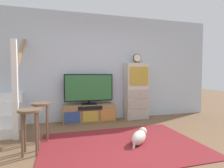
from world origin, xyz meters
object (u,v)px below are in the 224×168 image
(side_cabinet, at_px, (136,91))
(media_console, at_px, (89,113))
(television, at_px, (89,88))
(bar_stool_far, at_px, (42,112))
(bar_stool_near, at_px, (30,120))
(dog, at_px, (139,137))
(desk_clock, at_px, (137,58))

(side_cabinet, bearing_deg, media_console, -179.53)
(television, xyz_separation_m, side_cabinet, (1.25, -0.01, -0.10))
(side_cabinet, bearing_deg, bar_stool_far, -156.18)
(television, distance_m, bar_stool_near, 1.93)
(side_cabinet, relative_size, dog, 3.20)
(television, relative_size, desk_clock, 4.85)
(media_console, relative_size, bar_stool_far, 1.89)
(bar_stool_near, bearing_deg, media_console, 54.31)
(side_cabinet, height_order, dog, side_cabinet)
(desk_clock, xyz_separation_m, bar_stool_far, (-2.25, -0.97, -1.08))
(television, height_order, dog, television)
(media_console, distance_m, dog, 1.71)
(bar_stool_near, height_order, bar_stool_far, bar_stool_far)
(dog, bearing_deg, desk_clock, 67.98)
(media_console, xyz_separation_m, bar_stool_far, (-0.99, -0.98, 0.28))
(side_cabinet, distance_m, bar_stool_far, 2.46)
(side_cabinet, bearing_deg, desk_clock, -53.33)
(bar_stool_near, xyz_separation_m, bar_stool_far, (0.10, 0.55, 0.00))
(bar_stool_near, relative_size, dog, 1.46)
(desk_clock, bearing_deg, bar_stool_far, -156.61)
(television, relative_size, side_cabinet, 0.81)
(bar_stool_near, distance_m, dog, 1.76)
(desk_clock, bearing_deg, bar_stool_near, -147.07)
(side_cabinet, bearing_deg, bar_stool_near, -146.69)
(media_console, relative_size, bar_stool_near, 1.90)
(media_console, bearing_deg, side_cabinet, 0.47)
(desk_clock, xyz_separation_m, bar_stool_near, (-2.36, -1.53, -1.09))
(bar_stool_near, xyz_separation_m, dog, (1.71, -0.07, -0.38))
(desk_clock, distance_m, bar_stool_far, 2.68)
(media_console, bearing_deg, dog, -69.00)
(side_cabinet, relative_size, bar_stool_far, 2.18)
(television, relative_size, dog, 2.60)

